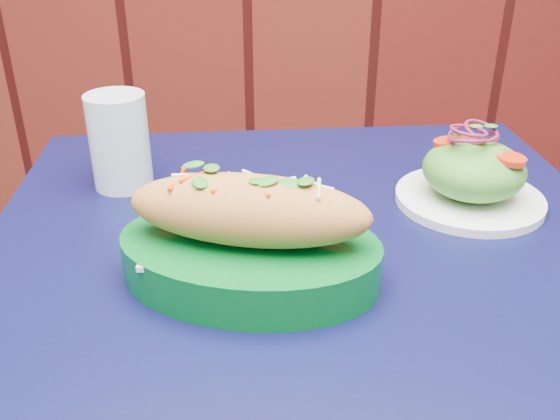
{
  "coord_description": "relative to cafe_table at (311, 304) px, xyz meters",
  "views": [
    {
      "loc": [
        -0.19,
        1.0,
        1.14
      ],
      "look_at": [
        -0.22,
        1.62,
        0.81
      ],
      "focal_mm": 40.0,
      "sensor_mm": 36.0,
      "label": 1
    }
  ],
  "objects": [
    {
      "name": "water_glass",
      "position": [
        -0.27,
        0.16,
        0.15
      ],
      "size": [
        0.08,
        0.08,
        0.13
      ],
      "primitive_type": "cylinder",
      "color": "silver",
      "rests_on": "cafe_table"
    },
    {
      "name": "cafe_table",
      "position": [
        0.0,
        0.0,
        0.0
      ],
      "size": [
        0.9,
        0.9,
        0.75
      ],
      "rotation": [
        0.0,
        0.0,
        0.14
      ],
      "color": "black",
      "rests_on": "ground"
    },
    {
      "name": "banh_mi_basket",
      "position": [
        -0.07,
        -0.08,
        0.14
      ],
      "size": [
        0.31,
        0.22,
        0.13
      ],
      "rotation": [
        0.0,
        0.0,
        -0.13
      ],
      "color": "#035C1E",
      "rests_on": "cafe_table"
    },
    {
      "name": "salad_plate",
      "position": [
        0.21,
        0.12,
        0.13
      ],
      "size": [
        0.2,
        0.2,
        0.11
      ],
      "rotation": [
        0.0,
        0.0,
        -0.17
      ],
      "color": "white",
      "rests_on": "cafe_table"
    }
  ]
}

